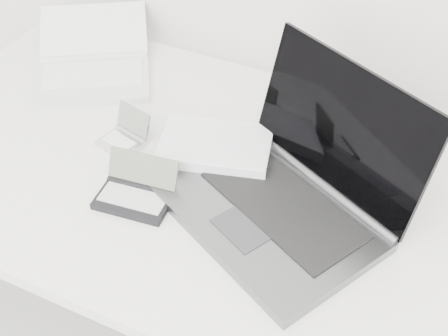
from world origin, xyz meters
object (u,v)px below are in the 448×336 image
at_px(palmtop_charcoal, 136,194).
at_px(netbook_open_white, 93,66).
at_px(laptop_large, 275,182).
at_px(desk, 245,198).

bearing_deg(palmtop_charcoal, netbook_open_white, 128.02).
height_order(laptop_large, palmtop_charcoal, laptop_large).
bearing_deg(palmtop_charcoal, desk, 32.12).
bearing_deg(desk, laptop_large, -14.07).
height_order(laptop_large, netbook_open_white, laptop_large).
relative_size(desk, netbook_open_white, 3.61).
distance_m(desk, laptop_large, 0.12).
relative_size(desk, palmtop_charcoal, 10.09).
relative_size(laptop_large, palmtop_charcoal, 3.67).
xyz_separation_m(desk, laptop_large, (0.07, -0.02, 0.09)).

